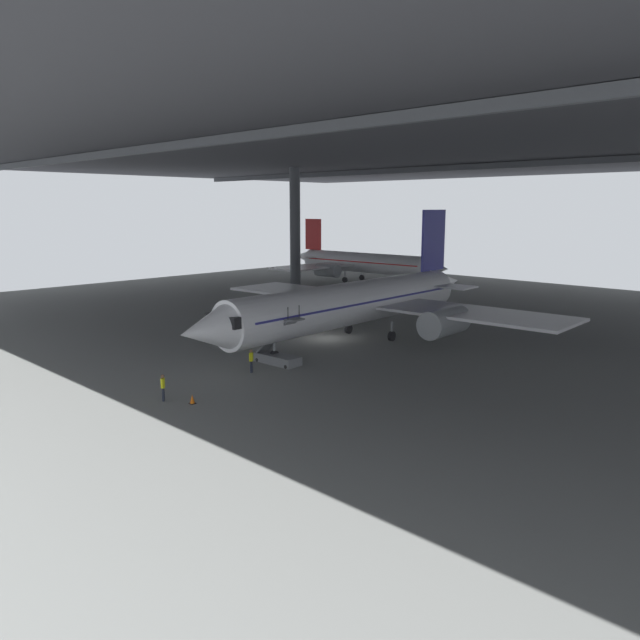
% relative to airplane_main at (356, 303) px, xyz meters
% --- Properties ---
extents(ground_plane, '(110.00, 110.00, 0.00)m').
position_rel_airplane_main_xyz_m(ground_plane, '(-2.54, -1.10, -3.50)').
color(ground_plane, slate).
extents(hangar_structure, '(121.00, 99.00, 18.56)m').
position_rel_airplane_main_xyz_m(hangar_structure, '(-2.60, 12.64, 14.43)').
color(hangar_structure, '#4C4F54').
rests_on(hangar_structure, ground_plane).
extents(airplane_main, '(36.16, 37.50, 11.70)m').
position_rel_airplane_main_xyz_m(airplane_main, '(0.00, 0.00, 0.00)').
color(airplane_main, white).
rests_on(airplane_main, ground_plane).
extents(boarding_stairs, '(4.31, 1.67, 4.71)m').
position_rel_airplane_main_xyz_m(boarding_stairs, '(1.08, -10.35, -2.76)').
color(boarding_stairs, slate).
rests_on(boarding_stairs, ground_plane).
extents(crew_worker_near_nose, '(0.45, 0.40, 1.71)m').
position_rel_airplane_main_xyz_m(crew_worker_near_nose, '(2.79, -21.56, -2.52)').
color(crew_worker_near_nose, '#232838').
rests_on(crew_worker_near_nose, ground_plane).
extents(crew_worker_by_stairs, '(0.38, 0.47, 1.74)m').
position_rel_airplane_main_xyz_m(crew_worker_by_stairs, '(1.62, -13.48, -2.49)').
color(crew_worker_by_stairs, '#232838').
rests_on(crew_worker_by_stairs, ground_plane).
extents(airplane_distant, '(31.08, 29.93, 9.98)m').
position_rel_airplane_main_xyz_m(airplane_distant, '(-27.95, 33.83, -0.32)').
color(airplane_distant, white).
rests_on(airplane_distant, ground_plane).
extents(traffic_cone_orange, '(0.36, 0.36, 0.60)m').
position_rel_airplane_main_xyz_m(traffic_cone_orange, '(4.57, -20.63, -3.20)').
color(traffic_cone_orange, black).
rests_on(traffic_cone_orange, ground_plane).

